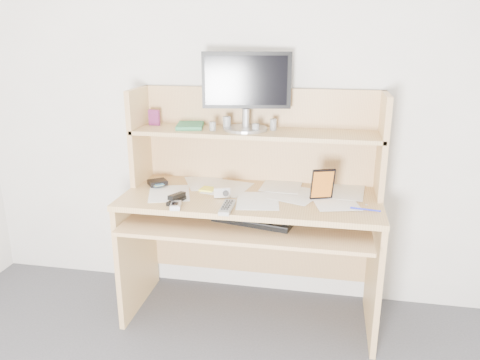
% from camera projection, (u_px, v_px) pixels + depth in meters
% --- Properties ---
extents(back_wall, '(3.60, 0.04, 2.50)m').
position_uv_depth(back_wall, '(260.00, 96.00, 2.70)').
color(back_wall, beige).
rests_on(back_wall, floor).
extents(desk, '(1.40, 0.70, 1.30)m').
position_uv_depth(desk, '(253.00, 200.00, 2.65)').
color(desk, tan).
rests_on(desk, floor).
extents(paper_clutter, '(1.32, 0.54, 0.01)m').
position_uv_depth(paper_clutter, '(251.00, 195.00, 2.55)').
color(paper_clutter, silver).
rests_on(paper_clutter, desk).
extents(keyboard, '(0.44, 0.24, 0.03)m').
position_uv_depth(keyboard, '(253.00, 220.00, 2.45)').
color(keyboard, black).
rests_on(keyboard, desk).
extents(tv_remote, '(0.06, 0.19, 0.02)m').
position_uv_depth(tv_remote, '(227.00, 207.00, 2.34)').
color(tv_remote, gray).
rests_on(tv_remote, paper_clutter).
extents(flip_phone, '(0.07, 0.11, 0.02)m').
position_uv_depth(flip_phone, '(176.00, 205.00, 2.37)').
color(flip_phone, silver).
rests_on(flip_phone, paper_clutter).
extents(stapler, '(0.07, 0.14, 0.04)m').
position_uv_depth(stapler, '(176.00, 198.00, 2.44)').
color(stapler, black).
rests_on(stapler, paper_clutter).
extents(wallet, '(0.13, 0.13, 0.03)m').
position_uv_depth(wallet, '(158.00, 182.00, 2.72)').
color(wallet, black).
rests_on(wallet, paper_clutter).
extents(sticky_note_pad, '(0.09, 0.09, 0.01)m').
position_uv_depth(sticky_note_pad, '(208.00, 189.00, 2.64)').
color(sticky_note_pad, yellow).
rests_on(sticky_note_pad, desk).
extents(digital_camera, '(0.09, 0.06, 0.05)m').
position_uv_depth(digital_camera, '(222.00, 192.00, 2.51)').
color(digital_camera, silver).
rests_on(digital_camera, paper_clutter).
extents(game_case, '(0.12, 0.05, 0.17)m').
position_uv_depth(game_case, '(323.00, 184.00, 2.45)').
color(game_case, black).
rests_on(game_case, paper_clutter).
extents(blue_pen, '(0.15, 0.03, 0.01)m').
position_uv_depth(blue_pen, '(365.00, 209.00, 2.33)').
color(blue_pen, '#1820B5').
rests_on(blue_pen, paper_clutter).
extents(card_box, '(0.07, 0.03, 0.09)m').
position_uv_depth(card_box, '(154.00, 118.00, 2.73)').
color(card_box, '#A31A15').
rests_on(card_box, desk).
extents(shelf_book, '(0.18, 0.23, 0.02)m').
position_uv_depth(shelf_book, '(190.00, 126.00, 2.68)').
color(shelf_book, '#2F754C').
rests_on(shelf_book, desk).
extents(chip_stack_a, '(0.04, 0.04, 0.05)m').
position_uv_depth(chip_stack_a, '(213.00, 126.00, 2.59)').
color(chip_stack_a, black).
rests_on(chip_stack_a, desk).
extents(chip_stack_b, '(0.06, 0.06, 0.07)m').
position_uv_depth(chip_stack_b, '(227.00, 123.00, 2.63)').
color(chip_stack_b, silver).
rests_on(chip_stack_b, desk).
extents(chip_stack_c, '(0.04, 0.04, 0.05)m').
position_uv_depth(chip_stack_c, '(256.00, 128.00, 2.55)').
color(chip_stack_c, black).
rests_on(chip_stack_c, desk).
extents(chip_stack_d, '(0.04, 0.04, 0.06)m').
position_uv_depth(chip_stack_d, '(273.00, 125.00, 2.60)').
color(chip_stack_d, white).
rests_on(chip_stack_d, desk).
extents(monitor, '(0.49, 0.24, 0.42)m').
position_uv_depth(monitor, '(246.00, 89.00, 2.57)').
color(monitor, '#B1B2B6').
rests_on(monitor, desk).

